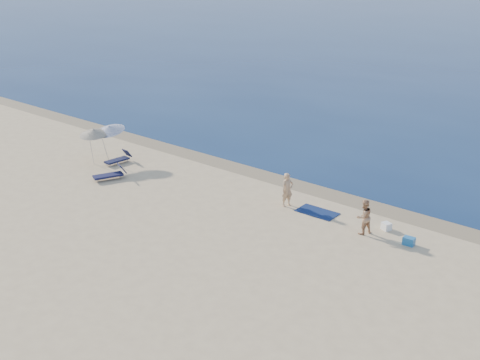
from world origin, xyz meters
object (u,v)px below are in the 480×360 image
(person_left, at_px, (287,190))
(blue_cooler, at_px, (409,241))
(umbrella_near, at_px, (109,129))
(person_right, at_px, (364,217))

(person_left, bearing_deg, blue_cooler, -69.86)
(person_left, bearing_deg, umbrella_near, 116.38)
(person_right, distance_m, blue_cooler, 2.16)
(person_left, distance_m, umbrella_near, 11.93)
(umbrella_near, bearing_deg, person_left, 7.82)
(person_left, relative_size, person_right, 1.05)
(person_right, relative_size, blue_cooler, 3.32)
(blue_cooler, bearing_deg, umbrella_near, 179.31)
(person_right, bearing_deg, umbrella_near, -61.33)
(person_left, height_order, umbrella_near, umbrella_near)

